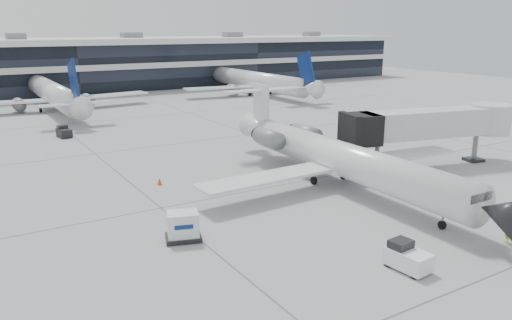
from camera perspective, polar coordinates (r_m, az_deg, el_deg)
ground at (r=43.60m, az=1.56°, el=-3.13°), size 220.00×220.00×0.00m
terminal at (r=119.22m, az=-20.73°, el=9.87°), size 170.00×22.00×10.00m
bg_jet_center at (r=91.93m, az=-22.02°, el=5.38°), size 32.00×40.00×9.60m
bg_jet_right at (r=105.92m, az=-0.10°, el=7.58°), size 32.00×40.00×9.60m
regional_jet at (r=43.96m, az=9.40°, el=0.37°), size 26.56×33.07×7.65m
jet_bridge at (r=52.70m, az=19.98°, el=3.95°), size 18.25×7.19×5.89m
ramp_worker at (r=36.22m, az=26.83°, el=-7.22°), size 0.73×0.69×1.68m
baggage_tug at (r=30.45m, az=16.87°, el=-10.58°), size 1.72×2.65×1.60m
cargo_uld at (r=33.12m, az=-8.35°, el=-7.53°), size 2.70×2.32×1.87m
traffic_cone at (r=44.98m, az=-10.96°, el=-2.43°), size 0.54×0.54×0.63m
far_tug at (r=67.97m, az=-21.11°, el=3.02°), size 1.68×2.49×1.48m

